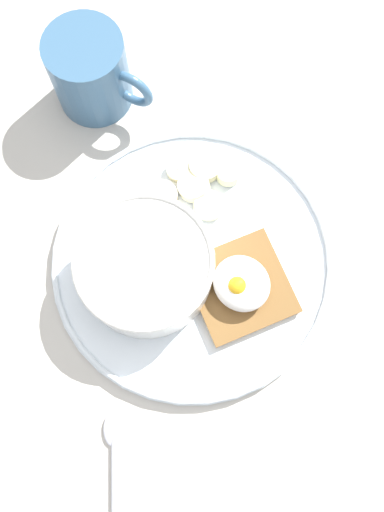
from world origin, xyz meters
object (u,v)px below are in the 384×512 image
(poached_egg, at_px, (241,284))
(toast_slice, at_px, (240,287))
(banana_slice_outer, at_px, (228,174))
(banana_slice_left, at_px, (162,195))
(oatmeal_bowl, at_px, (145,267))
(banana_slice_back, at_px, (179,170))
(coffee_mug, at_px, (91,72))
(banana_slice_inner, at_px, (205,168))
(banana_slice_front, at_px, (194,186))
(spoon, at_px, (115,453))
(banana_slice_right, at_px, (209,206))

(poached_egg, bearing_deg, toast_slice, 89.10)
(banana_slice_outer, bearing_deg, toast_slice, -34.95)
(toast_slice, xyz_separation_m, banana_slice_left, (-0.13, 0.00, 0.00))
(oatmeal_bowl, xyz_separation_m, banana_slice_back, (-0.07, 0.10, -0.03))
(banana_slice_outer, bearing_deg, coffee_mug, -165.08)
(poached_egg, distance_m, banana_slice_inner, 0.14)
(poached_egg, height_order, banana_slice_inner, poached_egg)
(oatmeal_bowl, relative_size, banana_slice_front, 2.96)
(oatmeal_bowl, relative_size, poached_egg, 2.30)
(banana_slice_back, height_order, coffee_mug, coffee_mug)
(poached_egg, distance_m, banana_slice_outer, 0.13)
(toast_slice, xyz_separation_m, coffee_mug, (-0.29, 0.03, 0.03))
(toast_slice, height_order, banana_slice_inner, banana_slice_inner)
(banana_slice_front, height_order, spoon, banana_slice_front)
(banana_slice_left, bearing_deg, coffee_mug, 171.02)
(banana_slice_back, bearing_deg, poached_egg, -13.82)
(toast_slice, distance_m, banana_slice_left, 0.13)
(oatmeal_bowl, xyz_separation_m, banana_slice_inner, (-0.05, 0.13, -0.02))
(coffee_mug, bearing_deg, banana_slice_left, -8.98)
(spoon, bearing_deg, toast_slice, 102.90)
(banana_slice_outer, height_order, spoon, banana_slice_outer)
(toast_slice, bearing_deg, poached_egg, -90.90)
(banana_slice_back, height_order, banana_slice_outer, banana_slice_outer)
(banana_slice_front, xyz_separation_m, coffee_mug, (-0.17, -0.01, 0.03))
(banana_slice_back, distance_m, coffee_mug, 0.15)
(spoon, bearing_deg, poached_egg, 102.94)
(banana_slice_right, xyz_separation_m, banana_slice_inner, (-0.04, 0.03, 0.00))
(poached_egg, xyz_separation_m, banana_slice_outer, (-0.11, 0.07, -0.02))
(banana_slice_inner, distance_m, spoon, 0.32)
(banana_slice_front, bearing_deg, banana_slice_back, 179.15)
(banana_slice_outer, relative_size, coffee_mug, 0.32)
(coffee_mug, xyz_separation_m, spoon, (0.33, -0.23, -0.05))
(toast_slice, xyz_separation_m, poached_egg, (-0.00, -0.00, 0.02))
(banana_slice_front, bearing_deg, banana_slice_right, -3.03)
(banana_slice_back, xyz_separation_m, banana_slice_outer, (0.04, 0.04, 0.00))
(banana_slice_front, bearing_deg, banana_slice_outer, 71.11)
(banana_slice_outer, bearing_deg, banana_slice_front, -108.89)
(banana_slice_left, bearing_deg, poached_egg, -0.83)
(coffee_mug, bearing_deg, poached_egg, -5.21)
(poached_egg, xyz_separation_m, spoon, (0.05, -0.21, -0.03))
(oatmeal_bowl, height_order, banana_slice_inner, oatmeal_bowl)
(poached_egg, height_order, banana_slice_outer, poached_egg)
(toast_slice, height_order, coffee_mug, coffee_mug)
(banana_slice_right, distance_m, banana_slice_inner, 0.05)
(poached_egg, bearing_deg, banana_slice_inner, 155.27)
(poached_egg, distance_m, banana_slice_right, 0.10)
(banana_slice_left, xyz_separation_m, coffee_mug, (-0.15, 0.02, 0.03))
(banana_slice_front, bearing_deg, banana_slice_left, -113.14)
(banana_slice_back, height_order, banana_slice_right, banana_slice_right)
(oatmeal_bowl, relative_size, banana_slice_inner, 2.95)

